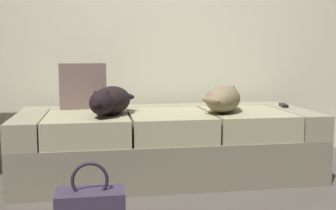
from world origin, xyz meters
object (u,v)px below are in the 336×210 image
(couch, at_px, (167,143))
(dog_dark, at_px, (110,101))
(throw_pillow, at_px, (83,86))
(dog_tan, at_px, (224,98))
(tv_remote, at_px, (284,105))

(couch, relative_size, dog_dark, 3.86)
(throw_pillow, bearing_deg, couch, -22.35)
(dog_tan, relative_size, tv_remote, 3.51)
(couch, bearing_deg, tv_remote, 5.45)
(dog_dark, relative_size, dog_tan, 1.03)
(couch, bearing_deg, dog_dark, -162.65)
(dog_dark, xyz_separation_m, tv_remote, (1.34, 0.22, -0.09))
(couch, distance_m, dog_tan, 0.52)
(couch, relative_size, throw_pillow, 6.14)
(tv_remote, bearing_deg, dog_tan, -147.78)
(throw_pillow, bearing_deg, dog_dark, -63.01)
(dog_tan, xyz_separation_m, tv_remote, (0.54, 0.19, -0.08))
(couch, height_order, dog_dark, dog_dark)
(couch, xyz_separation_m, dog_dark, (-0.41, -0.13, 0.33))
(tv_remote, xyz_separation_m, throw_pillow, (-1.54, 0.16, 0.16))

